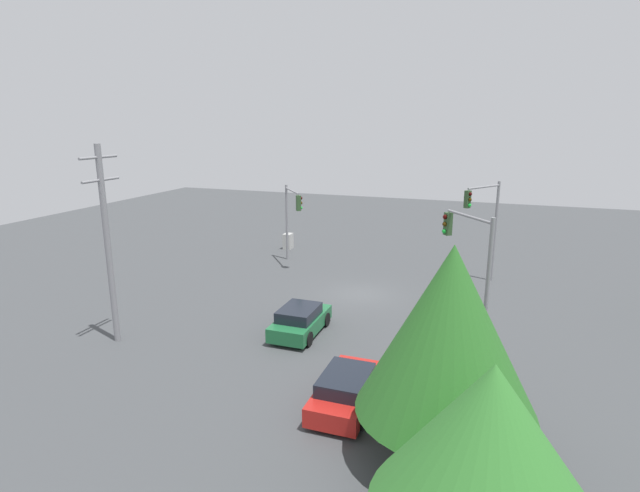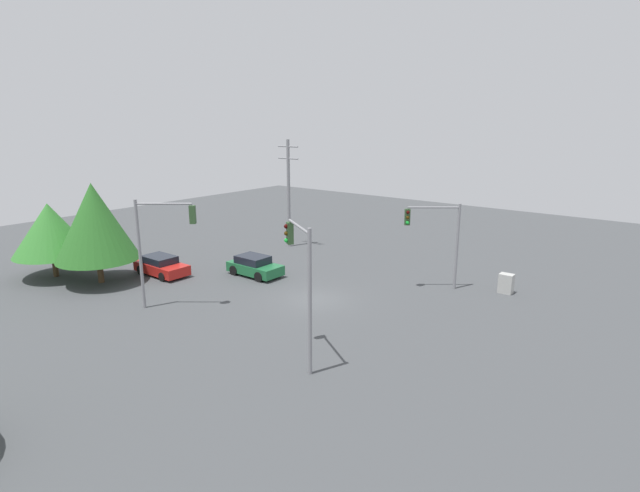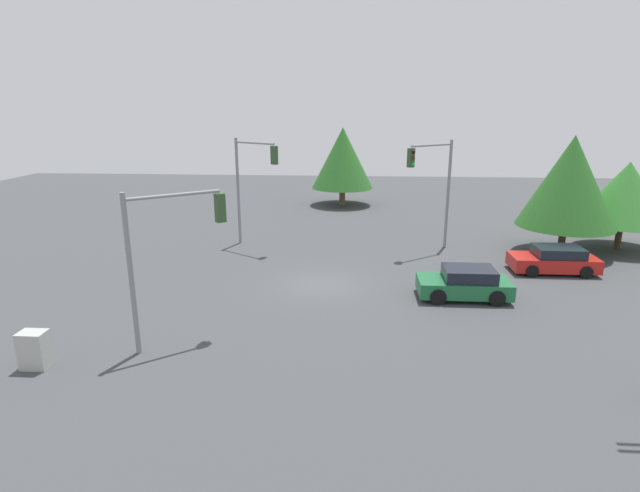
{
  "view_description": "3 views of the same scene",
  "coord_description": "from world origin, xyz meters",
  "px_view_note": "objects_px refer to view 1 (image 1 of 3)",
  "views": [
    {
      "loc": [
        -27.89,
        -7.46,
        10.22
      ],
      "look_at": [
        0.71,
        2.84,
        2.64
      ],
      "focal_mm": 28.0,
      "sensor_mm": 36.0,
      "label": 1
    },
    {
      "loc": [
        18.33,
        -22.9,
        10.87
      ],
      "look_at": [
        -0.29,
        0.84,
        3.24
      ],
      "focal_mm": 28.0,
      "sensor_mm": 36.0,
      "label": 2
    },
    {
      "loc": [
        -1.53,
        22.84,
        8.37
      ],
      "look_at": [
        -0.02,
        0.99,
        2.24
      ],
      "focal_mm": 28.0,
      "sensor_mm": 36.0,
      "label": 3
    }
  ],
  "objects_px": {
    "sedan_red": "(347,389)",
    "traffic_signal_cross": "(470,260)",
    "electrical_cabinet": "(288,241)",
    "sedan_green": "(300,320)",
    "traffic_signal_main": "(485,216)",
    "traffic_signal_aux": "(292,212)"
  },
  "relations": [
    {
      "from": "sedan_green",
      "to": "electrical_cabinet",
      "type": "height_order",
      "value": "sedan_green"
    },
    {
      "from": "traffic_signal_aux",
      "to": "electrical_cabinet",
      "type": "height_order",
      "value": "traffic_signal_aux"
    },
    {
      "from": "sedan_red",
      "to": "traffic_signal_aux",
      "type": "relative_size",
      "value": 0.75
    },
    {
      "from": "electrical_cabinet",
      "to": "sedan_green",
      "type": "bearing_deg",
      "value": -154.62
    },
    {
      "from": "traffic_signal_cross",
      "to": "electrical_cabinet",
      "type": "distance_m",
      "value": 21.72
    },
    {
      "from": "traffic_signal_aux",
      "to": "electrical_cabinet",
      "type": "distance_m",
      "value": 5.64
    },
    {
      "from": "sedan_red",
      "to": "traffic_signal_main",
      "type": "bearing_deg",
      "value": 76.54
    },
    {
      "from": "electrical_cabinet",
      "to": "traffic_signal_aux",
      "type": "bearing_deg",
      "value": -152.69
    },
    {
      "from": "traffic_signal_aux",
      "to": "traffic_signal_cross",
      "type": "bearing_deg",
      "value": 11.99
    },
    {
      "from": "traffic_signal_cross",
      "to": "traffic_signal_aux",
      "type": "relative_size",
      "value": 1.14
    },
    {
      "from": "electrical_cabinet",
      "to": "traffic_signal_main",
      "type": "bearing_deg",
      "value": -105.56
    },
    {
      "from": "traffic_signal_main",
      "to": "electrical_cabinet",
      "type": "distance_m",
      "value": 16.42
    },
    {
      "from": "sedan_red",
      "to": "electrical_cabinet",
      "type": "relative_size",
      "value": 3.37
    },
    {
      "from": "sedan_red",
      "to": "sedan_green",
      "type": "height_order",
      "value": "sedan_green"
    },
    {
      "from": "sedan_red",
      "to": "traffic_signal_cross",
      "type": "bearing_deg",
      "value": 57.28
    },
    {
      "from": "sedan_green",
      "to": "traffic_signal_main",
      "type": "height_order",
      "value": "traffic_signal_main"
    },
    {
      "from": "traffic_signal_aux",
      "to": "electrical_cabinet",
      "type": "xyz_separation_m",
      "value": [
        4.08,
        2.11,
        -3.27
      ]
    },
    {
      "from": "traffic_signal_cross",
      "to": "electrical_cabinet",
      "type": "relative_size",
      "value": 5.12
    },
    {
      "from": "traffic_signal_cross",
      "to": "electrical_cabinet",
      "type": "bearing_deg",
      "value": 7.25
    },
    {
      "from": "sedan_green",
      "to": "traffic_signal_aux",
      "type": "xyz_separation_m",
      "value": [
        11.42,
        5.25,
        3.22
      ]
    },
    {
      "from": "sedan_green",
      "to": "sedan_red",
      "type": "bearing_deg",
      "value": -53.3
    },
    {
      "from": "traffic_signal_main",
      "to": "electrical_cabinet",
      "type": "bearing_deg",
      "value": -72.14
    }
  ]
}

